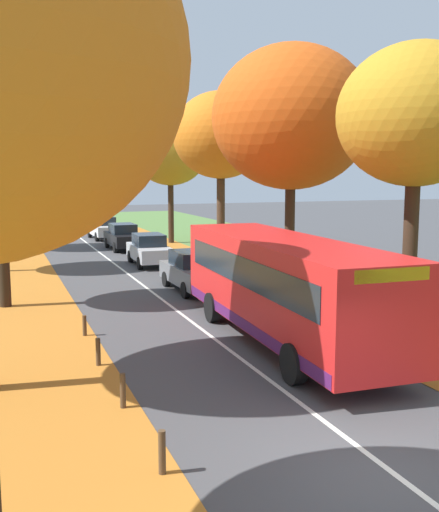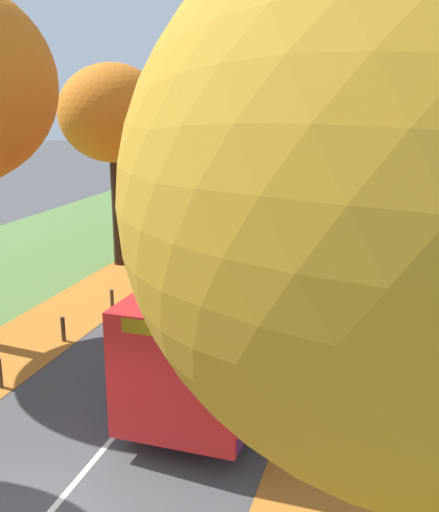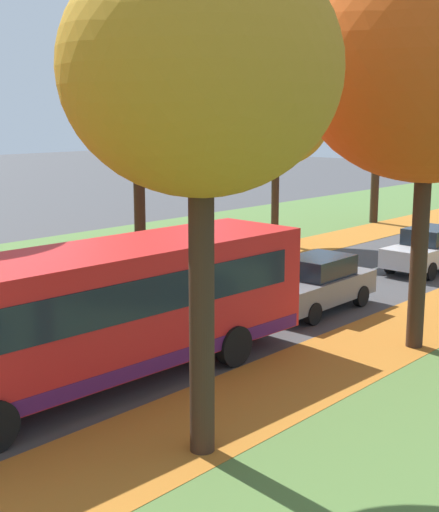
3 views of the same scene
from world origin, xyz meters
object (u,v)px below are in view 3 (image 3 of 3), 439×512
object	(u,v)px
bollard_fifth	(61,305)
car_silver_following	(429,249)
tree_right_near	(200,72)
tree_left_mid	(137,104)
tree_left_distant	(379,98)
tree_left_far	(276,118)
bus	(100,309)
car_grey_lead	(316,283)
tree_right_mid	(430,60)

from	to	relation	value
bollard_fifth	car_silver_following	xyz separation A→B (m)	(5.17, 12.75, 0.50)
tree_right_near	tree_left_mid	bearing A→B (deg)	142.79
tree_right_near	tree_left_distant	bearing A→B (deg)	114.30
tree_left_mid	tree_left_far	xyz separation A→B (m)	(-0.42, 8.37, -0.51)
car_silver_following	tree_left_mid	bearing A→B (deg)	-133.13
tree_left_far	car_silver_following	size ratio (longest dim) A/B	1.81
tree_left_far	tree_right_near	world-z (taller)	tree_right_near
bollard_fifth	car_silver_following	world-z (taller)	car_silver_following
bus	car_grey_lead	size ratio (longest dim) A/B	2.48
bus	car_silver_following	world-z (taller)	bus
tree_left_distant	car_grey_lead	distance (m)	19.28
tree_left_far	tree_right_mid	world-z (taller)	tree_right_mid
tree_right_mid	bus	bearing A→B (deg)	-118.44
tree_left_far	tree_left_distant	xyz separation A→B (m)	(-0.06, 8.77, 1.01)
tree_left_mid	bus	world-z (taller)	tree_left_mid
tree_left_mid	tree_left_distant	bearing A→B (deg)	91.58
tree_right_mid	bus	xyz separation A→B (m)	(-3.75, -6.93, -5.28)
car_grey_lead	bollard_fifth	bearing A→B (deg)	-133.62
tree_left_mid	bus	size ratio (longest dim) A/B	0.77
tree_left_far	car_silver_following	bearing A→B (deg)	-4.37
tree_right_near	car_silver_following	distance (m)	17.52
tree_right_mid	car_grey_lead	world-z (taller)	tree_right_mid
tree_left_distant	tree_right_near	distance (m)	28.01
car_silver_following	tree_left_far	bearing A→B (deg)	175.63
car_grey_lead	tree_left_mid	bearing A→B (deg)	-176.37
tree_left_mid	bus	distance (m)	11.46
tree_right_mid	car_grey_lead	size ratio (longest dim) A/B	2.34
tree_left_far	bus	world-z (taller)	tree_left_far
tree_right_mid	car_silver_following	xyz separation A→B (m)	(-3.81, 8.49, -6.17)
tree_left_far	tree_right_mid	bearing A→B (deg)	-38.26
tree_right_near	bollard_fifth	xyz separation A→B (m)	(-8.93, 3.42, -6.08)
bollard_fifth	car_grey_lead	distance (m)	7.53
tree_right_near	bollard_fifth	bearing A→B (deg)	159.05
tree_right_mid	bollard_fifth	bearing A→B (deg)	-154.57
car_grey_lead	car_silver_following	distance (m)	7.32
tree_left_distant	bollard_fifth	bearing A→B (deg)	-83.30
tree_left_far	tree_left_distant	world-z (taller)	tree_left_distant
tree_left_far	tree_left_distant	distance (m)	8.82
car_silver_following	tree_right_near	bearing A→B (deg)	-76.91
tree_right_mid	car_silver_following	distance (m)	11.16
bollard_fifth	car_silver_following	bearing A→B (deg)	67.95
tree_left_mid	car_grey_lead	size ratio (longest dim) A/B	1.90
tree_left_mid	tree_right_near	distance (m)	13.88
tree_left_far	car_silver_following	xyz separation A→B (m)	(7.70, -0.59, -4.76)
tree_left_far	bollard_fifth	bearing A→B (deg)	-79.23
tree_left_mid	tree_right_mid	size ratio (longest dim) A/B	0.81
car_silver_following	tree_left_distant	bearing A→B (deg)	129.69
tree_right_near	car_silver_following	xyz separation A→B (m)	(-3.76, 16.17, -5.58)
tree_right_mid	bollard_fifth	distance (m)	11.97
bollard_fifth	car_grey_lead	size ratio (longest dim) A/B	0.15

